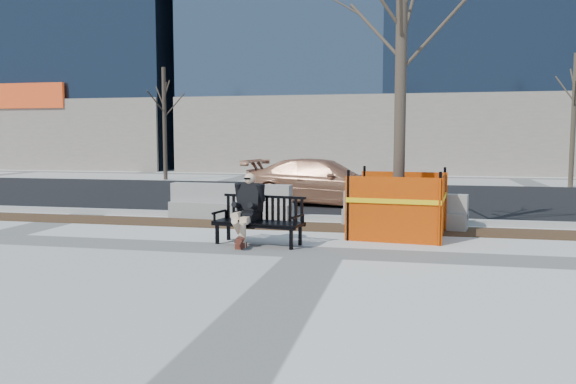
# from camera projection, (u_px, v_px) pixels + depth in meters

# --- Properties ---
(ground) EXTENTS (120.00, 120.00, 0.00)m
(ground) POSITION_uv_depth(u_px,v_px,m) (317.00, 252.00, 9.37)
(ground) COLOR beige
(ground) RESTS_ON ground
(mulch_strip) EXTENTS (40.00, 1.20, 0.02)m
(mulch_strip) POSITION_uv_depth(u_px,v_px,m) (337.00, 228.00, 11.90)
(mulch_strip) COLOR #47301C
(mulch_strip) RESTS_ON ground
(asphalt_street) EXTENTS (60.00, 10.40, 0.01)m
(asphalt_street) POSITION_uv_depth(u_px,v_px,m) (363.00, 197.00, 17.94)
(asphalt_street) COLOR black
(asphalt_street) RESTS_ON ground
(curb) EXTENTS (60.00, 0.25, 0.12)m
(curb) POSITION_uv_depth(u_px,v_px,m) (343.00, 219.00, 12.82)
(curb) COLOR #9E9B93
(curb) RESTS_ON ground
(bench) EXTENTS (1.69, 0.85, 0.86)m
(bench) POSITION_uv_depth(u_px,v_px,m) (258.00, 245.00, 10.05)
(bench) COLOR black
(bench) RESTS_ON ground
(seated_man) EXTENTS (0.68, 0.97, 1.25)m
(seated_man) POSITION_uv_depth(u_px,v_px,m) (248.00, 243.00, 10.18)
(seated_man) COLOR black
(seated_man) RESTS_ON ground
(tree_fence) EXTENTS (2.81, 2.81, 6.41)m
(tree_fence) POSITION_uv_depth(u_px,v_px,m) (398.00, 236.00, 10.95)
(tree_fence) COLOR #EB5102
(tree_fence) RESTS_ON ground
(sedan) EXTENTS (4.59, 2.42, 1.27)m
(sedan) POSITION_uv_depth(u_px,v_px,m) (322.00, 205.00, 16.00)
(sedan) COLOR #B17453
(sedan) RESTS_ON ground
(jersey_barrier_left) EXTENTS (2.89, 0.74, 0.82)m
(jersey_barrier_left) POSITION_uv_depth(u_px,v_px,m) (231.00, 219.00, 13.19)
(jersey_barrier_left) COLOR gray
(jersey_barrier_left) RESTS_ON ground
(jersey_barrier_right) EXTENTS (2.61, 0.99, 0.73)m
(jersey_barrier_right) POSITION_uv_depth(u_px,v_px,m) (403.00, 227.00, 12.03)
(jersey_barrier_right) COLOR gray
(jersey_barrier_right) RESTS_ON ground
(far_tree_left) EXTENTS (2.17, 2.17, 5.29)m
(far_tree_left) POSITION_uv_depth(u_px,v_px,m) (166.00, 180.00, 25.41)
(far_tree_left) COLOR #42352A
(far_tree_left) RESTS_ON ground
(far_tree_right) EXTENTS (2.23, 2.23, 5.37)m
(far_tree_right) POSITION_uv_depth(u_px,v_px,m) (570.00, 187.00, 21.68)
(far_tree_right) COLOR #4D4231
(far_tree_right) RESTS_ON ground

